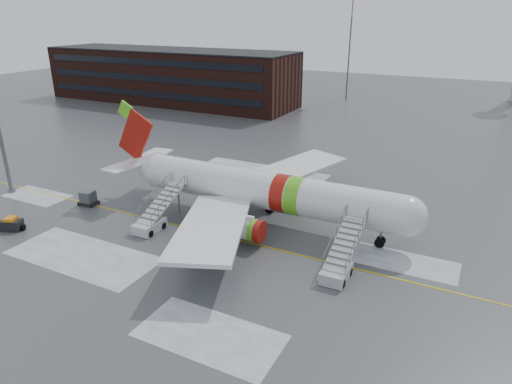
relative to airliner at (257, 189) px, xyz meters
The scene contains 9 objects.
ground 6.87m from the airliner, 137.79° to the right, with size 260.00×260.00×0.00m, color #494C4F.
airliner is the anchor object (origin of this frame).
airstair_fwd 13.03m from the airliner, 30.67° to the right, with size 2.05×7.70×3.48m.
airstair_aft 10.81m from the airliner, 141.72° to the right, with size 2.05×7.70×3.48m.
pushback_tug 6.46m from the airliner, 123.78° to the right, with size 2.91×2.47×1.51m.
uld_container 19.72m from the airliner, 164.80° to the right, with size 2.10×1.61×1.61m.
baggage_tractor 24.91m from the airliner, 147.30° to the right, with size 2.77×1.89×1.36m.
terminal_building 71.05m from the airliner, 134.11° to the left, with size 62.00×16.11×12.30m.
light_mast_far_n 75.75m from the airliner, 99.53° to the left, with size 1.20×1.20×24.25m.
Camera 1 is at (24.24, -34.97, 20.47)m, focal length 32.00 mm.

